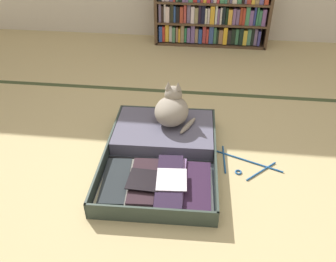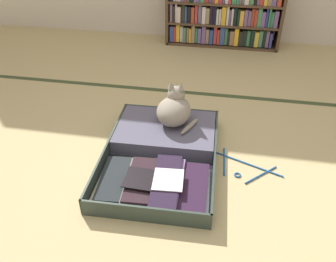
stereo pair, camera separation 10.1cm
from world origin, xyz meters
TOP-DOWN VIEW (x-y plane):
  - ground_plane at (0.00, 0.00)m, footprint 10.00×10.00m
  - tatami_border at (0.00, 1.12)m, footprint 4.80×0.05m
  - bookshelf at (0.12, 2.24)m, footprint 1.16×0.28m
  - open_suitcase at (-0.13, 0.30)m, footprint 0.69×0.97m
  - black_cat at (-0.10, 0.53)m, footprint 0.29×0.30m
  - clothes_hanger at (0.37, 0.26)m, footprint 0.44×0.31m

SIDE VIEW (x-z plane):
  - ground_plane at x=0.00m, z-range 0.00..0.00m
  - tatami_border at x=0.00m, z-range 0.00..0.00m
  - clothes_hanger at x=0.37m, z-range 0.00..0.01m
  - open_suitcase at x=-0.13m, z-range -0.01..0.10m
  - black_cat at x=-0.10m, z-range 0.06..0.33m
  - bookshelf at x=0.12m, z-range -0.01..0.66m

